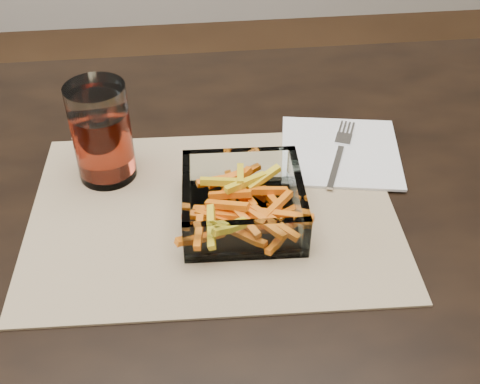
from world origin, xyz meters
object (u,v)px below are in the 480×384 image
dining_table (230,271)px  fork (340,150)px  glass_bowl (243,204)px  tumbler (102,136)px

dining_table → fork: (0.17, 0.12, 0.10)m
glass_bowl → tumbler: tumbler is taller
dining_table → glass_bowl: glass_bowl is taller
glass_bowl → tumbler: (-0.17, 0.11, 0.04)m
tumbler → fork: bearing=1.7°
tumbler → fork: (0.32, 0.01, -0.06)m
glass_bowl → fork: bearing=38.2°
glass_bowl → tumbler: bearing=147.1°
dining_table → fork: bearing=35.6°
dining_table → fork: fork is taller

